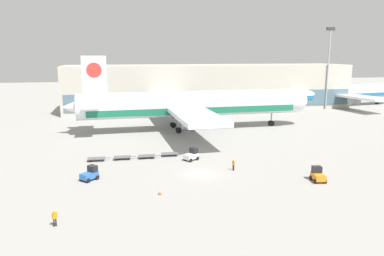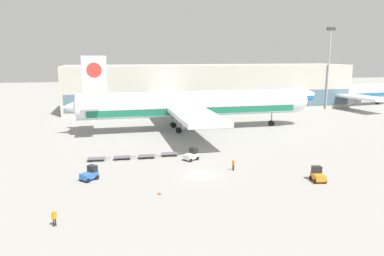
{
  "view_description": "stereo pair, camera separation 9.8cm",
  "coord_description": "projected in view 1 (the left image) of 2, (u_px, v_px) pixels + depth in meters",
  "views": [
    {
      "loc": [
        -12.45,
        -50.97,
        17.28
      ],
      "look_at": [
        1.8,
        14.79,
        4.0
      ],
      "focal_mm": 35.0,
      "sensor_mm": 36.0,
      "label": 1
    },
    {
      "loc": [
        -12.36,
        -50.99,
        17.28
      ],
      "look_at": [
        1.8,
        14.79,
        4.0
      ],
      "focal_mm": 35.0,
      "sensor_mm": 36.0,
      "label": 2
    }
  ],
  "objects": [
    {
      "name": "ground_crew_far",
      "position": [
        55.0,
        217.0,
        38.04
      ],
      "size": [
        0.51,
        0.37,
        1.78
      ],
      "rotation": [
        0.0,
        0.0,
        0.5
      ],
      "color": "black",
      "rests_on": "ground_plane"
    },
    {
      "name": "baggage_dolly_second",
      "position": [
        122.0,
        157.0,
        62.51
      ],
      "size": [
        3.72,
        1.58,
        0.48
      ],
      "rotation": [
        0.0,
        0.0,
        -0.03
      ],
      "color": "#56565B",
      "rests_on": "ground_plane"
    },
    {
      "name": "light_mast",
      "position": [
        328.0,
        63.0,
        117.42
      ],
      "size": [
        2.8,
        0.5,
        25.52
      ],
      "color": "#9EA0A5",
      "rests_on": "ground_plane"
    },
    {
      "name": "baggage_dolly_third",
      "position": [
        147.0,
        156.0,
        63.23
      ],
      "size": [
        3.72,
        1.58,
        0.48
      ],
      "rotation": [
        0.0,
        0.0,
        -0.03
      ],
      "color": "#56565B",
      "rests_on": "ground_plane"
    },
    {
      "name": "baggage_dolly_lead",
      "position": [
        96.0,
        159.0,
        61.63
      ],
      "size": [
        3.72,
        1.58,
        0.48
      ],
      "rotation": [
        0.0,
        0.0,
        -0.03
      ],
      "color": "#56565B",
      "rests_on": "ground_plane"
    },
    {
      "name": "baggage_tug_foreground",
      "position": [
        318.0,
        175.0,
        51.73
      ],
      "size": [
        1.95,
        2.63,
        2.0
      ],
      "rotation": [
        0.0,
        0.0,
        1.42
      ],
      "color": "orange",
      "rests_on": "ground_plane"
    },
    {
      "name": "airplane_distant",
      "position": [
        340.0,
        93.0,
        124.91
      ],
      "size": [
        46.63,
        39.21,
        13.7
      ],
      "rotation": [
        0.0,
        0.0,
        0.14
      ],
      "color": "white",
      "rests_on": "ground_plane"
    },
    {
      "name": "baggage_tug_mid",
      "position": [
        90.0,
        174.0,
        52.2
      ],
      "size": [
        2.75,
        2.72,
        2.0
      ],
      "rotation": [
        0.0,
        0.0,
        0.76
      ],
      "color": "#2D66B7",
      "rests_on": "ground_plane"
    },
    {
      "name": "airplane_main",
      "position": [
        190.0,
        105.0,
        86.26
      ],
      "size": [
        58.08,
        48.15,
        17.0
      ],
      "rotation": [
        0.0,
        0.0,
        0.02
      ],
      "color": "silver",
      "rests_on": "ground_plane"
    },
    {
      "name": "traffic_cone_near",
      "position": [
        160.0,
        192.0,
        46.89
      ],
      "size": [
        0.4,
        0.4,
        0.65
      ],
      "color": "black",
      "rests_on": "ground_plane"
    },
    {
      "name": "ground_crew_near",
      "position": [
        233.0,
        164.0,
        56.47
      ],
      "size": [
        0.32,
        0.55,
        1.74
      ],
      "rotation": [
        0.0,
        0.0,
        5.03
      ],
      "color": "black",
      "rests_on": "ground_plane"
    },
    {
      "name": "terminal_building",
      "position": [
        209.0,
        87.0,
        120.3
      ],
      "size": [
        90.0,
        18.2,
        14.0
      ],
      "color": "#BCB7A8",
      "rests_on": "ground_plane"
    },
    {
      "name": "ground_plane",
      "position": [
        201.0,
        174.0,
        54.8
      ],
      "size": [
        400.0,
        400.0,
        0.0
      ],
      "primitive_type": "plane",
      "color": "gray"
    },
    {
      "name": "baggage_dolly_trail",
      "position": [
        170.0,
        154.0,
        64.69
      ],
      "size": [
        3.72,
        1.58,
        0.48
      ],
      "rotation": [
        0.0,
        0.0,
        -0.03
      ],
      "color": "#56565B",
      "rests_on": "ground_plane"
    },
    {
      "name": "baggage_tug_far",
      "position": [
        192.0,
        155.0,
        62.02
      ],
      "size": [
        2.81,
        2.6,
        2.0
      ],
      "rotation": [
        0.0,
        0.0,
        0.6
      ],
      "color": "silver",
      "rests_on": "ground_plane"
    }
  ]
}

